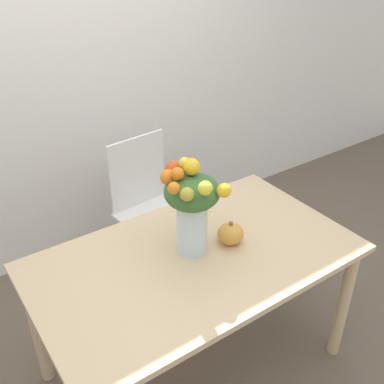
{
  "coord_description": "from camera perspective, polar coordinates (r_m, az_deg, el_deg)",
  "views": [
    {
      "loc": [
        -0.92,
        -1.3,
        2.0
      ],
      "look_at": [
        0.01,
        0.04,
        1.03
      ],
      "focal_mm": 42.0,
      "sensor_mm": 36.0,
      "label": 1
    }
  ],
  "objects": [
    {
      "name": "pumpkin",
      "position": [
        2.09,
        4.9,
        -5.27
      ],
      "size": [
        0.12,
        0.12,
        0.11
      ],
      "color": "gold",
      "rests_on": "dining_table"
    },
    {
      "name": "dining_table",
      "position": [
        2.1,
        0.4,
        -9.99
      ],
      "size": [
        1.45,
        0.85,
        0.73
      ],
      "color": "#D1B284",
      "rests_on": "ground_plane"
    },
    {
      "name": "flower_vase",
      "position": [
        1.94,
        -0.11,
        -1.53
      ],
      "size": [
        0.26,
        0.31,
        0.45
      ],
      "color": "silver",
      "rests_on": "dining_table"
    },
    {
      "name": "ground_plane",
      "position": [
        2.56,
        0.35,
        -20.87
      ],
      "size": [
        12.0,
        12.0,
        0.0
      ],
      "primitive_type": "plane",
      "color": "brown"
    },
    {
      "name": "dining_chair_near_window",
      "position": [
        2.81,
        -5.19,
        -2.18
      ],
      "size": [
        0.46,
        0.46,
        0.93
      ],
      "rotation": [
        0.0,
        0.0,
        0.11
      ],
      "color": "white",
      "rests_on": "ground_plane"
    },
    {
      "name": "wall_back",
      "position": [
        2.86,
        -15.75,
        16.4
      ],
      "size": [
        8.0,
        0.06,
        2.7
      ],
      "color": "white",
      "rests_on": "ground_plane"
    }
  ]
}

